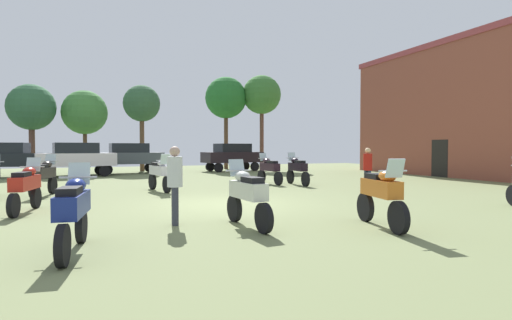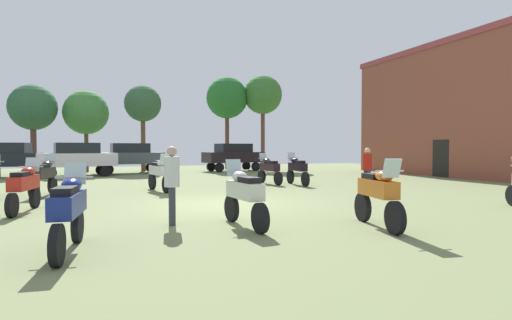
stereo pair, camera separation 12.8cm
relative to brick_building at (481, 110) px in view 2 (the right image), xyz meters
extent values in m
cube|color=olive|center=(-18.00, -6.00, -4.01)|extent=(44.00, 52.00, 0.02)
cube|color=brown|center=(0.00, 0.00, -0.18)|extent=(6.00, 15.62, 7.69)
cube|color=#953D40|center=(0.00, 0.00, 3.84)|extent=(6.12, 15.94, 0.35)
cube|color=black|center=(-2.97, 0.15, -2.92)|extent=(0.08, 1.20, 2.20)
cylinder|color=black|center=(-14.13, 0.41, -3.69)|extent=(0.20, 0.63, 0.62)
cylinder|color=black|center=(-13.93, -1.12, -3.69)|extent=(0.20, 0.63, 0.62)
cube|color=#2C1B26|center=(-14.03, -0.36, -3.20)|extent=(0.52, 1.35, 0.36)
ellipsoid|color=#2C1B26|center=(-14.07, -0.06, -2.92)|extent=(0.38, 0.52, 0.24)
cube|color=black|center=(-14.00, -0.59, -2.96)|extent=(0.37, 0.59, 0.12)
cube|color=silver|center=(-14.11, 0.26, -2.74)|extent=(0.38, 0.20, 0.39)
cylinder|color=#B7B7BC|center=(-14.10, 0.16, -2.80)|extent=(0.62, 0.11, 0.04)
cylinder|color=black|center=(-19.15, -2.39, -3.68)|extent=(0.26, 0.66, 0.65)
cylinder|color=black|center=(-19.50, -0.86, -3.68)|extent=(0.26, 0.66, 0.65)
cube|color=silver|center=(-19.32, -1.62, -3.18)|extent=(0.65, 1.38, 0.36)
ellipsoid|color=silver|center=(-19.26, -1.92, -2.90)|extent=(0.42, 0.54, 0.24)
cube|color=black|center=(-19.37, -1.40, -2.94)|extent=(0.42, 0.61, 0.12)
cube|color=silver|center=(-19.18, -2.24, -2.72)|extent=(0.38, 0.23, 0.39)
cylinder|color=#B7B7BC|center=(-19.21, -2.14, -2.78)|extent=(0.61, 0.17, 0.04)
cylinder|color=black|center=(-21.84, -9.81, -3.69)|extent=(0.20, 0.63, 0.62)
cylinder|color=black|center=(-22.04, -11.33, -3.69)|extent=(0.20, 0.63, 0.62)
cube|color=navy|center=(-21.94, -10.57, -3.20)|extent=(0.52, 1.34, 0.36)
ellipsoid|color=navy|center=(-21.90, -10.28, -2.92)|extent=(0.38, 0.52, 0.24)
cube|color=black|center=(-21.97, -10.80, -2.96)|extent=(0.37, 0.59, 0.12)
cube|color=silver|center=(-21.86, -9.96, -2.74)|extent=(0.38, 0.20, 0.39)
cylinder|color=#B7B7BC|center=(-21.87, -10.05, -2.80)|extent=(0.62, 0.11, 0.04)
cylinder|color=black|center=(-16.03, -11.38, -3.67)|extent=(0.24, 0.68, 0.67)
cylinder|color=black|center=(-15.75, -9.95, -3.67)|extent=(0.24, 0.68, 0.67)
cube|color=#C1651E|center=(-15.89, -10.67, -3.15)|extent=(0.59, 1.28, 0.36)
ellipsoid|color=#C1651E|center=(-15.94, -10.94, -2.87)|extent=(0.41, 0.53, 0.24)
cube|color=black|center=(-15.85, -10.45, -2.91)|extent=(0.40, 0.61, 0.12)
cube|color=silver|center=(-16.00, -11.24, -2.69)|extent=(0.38, 0.22, 0.39)
cylinder|color=#B7B7BC|center=(-15.98, -11.15, -2.75)|extent=(0.62, 0.15, 0.04)
cylinder|color=black|center=(-18.61, -8.86, -3.69)|extent=(0.18, 0.63, 0.62)
cylinder|color=black|center=(-18.47, -10.32, -3.69)|extent=(0.18, 0.63, 0.62)
cube|color=silver|center=(-18.54, -9.59, -3.20)|extent=(0.47, 1.28, 0.36)
ellipsoid|color=silver|center=(-18.57, -9.31, -2.92)|extent=(0.36, 0.51, 0.24)
cube|color=black|center=(-18.52, -9.81, -2.96)|extent=(0.35, 0.59, 0.12)
cube|color=silver|center=(-18.59, -9.00, -2.74)|extent=(0.37, 0.18, 0.39)
cylinder|color=#B7B7BC|center=(-18.59, -9.09, -2.80)|extent=(0.62, 0.09, 0.04)
cylinder|color=black|center=(-23.21, -4.86, -3.70)|extent=(0.22, 0.62, 0.61)
cylinder|color=black|center=(-23.49, -6.45, -3.70)|extent=(0.22, 0.62, 0.61)
cube|color=#B12217|center=(-23.35, -5.66, -3.21)|extent=(0.59, 1.41, 0.36)
ellipsoid|color=#B12217|center=(-23.30, -5.35, -2.93)|extent=(0.40, 0.53, 0.24)
cube|color=black|center=(-23.39, -5.89, -2.97)|extent=(0.39, 0.60, 0.12)
cube|color=silver|center=(-23.24, -5.02, -2.75)|extent=(0.38, 0.21, 0.39)
cylinder|color=#B7B7BC|center=(-23.26, -5.12, -2.81)|extent=(0.62, 0.14, 0.04)
cylinder|color=black|center=(-13.00, -0.47, -3.68)|extent=(0.14, 0.66, 0.65)
cylinder|color=black|center=(-13.05, -2.07, -3.68)|extent=(0.14, 0.66, 0.65)
cube|color=black|center=(-13.03, -1.27, -3.17)|extent=(0.40, 1.38, 0.36)
ellipsoid|color=black|center=(-13.02, -0.96, -2.89)|extent=(0.33, 0.49, 0.24)
cube|color=black|center=(-13.03, -1.51, -2.93)|extent=(0.32, 0.57, 0.12)
cube|color=silver|center=(-13.01, -0.62, -2.71)|extent=(0.36, 0.16, 0.39)
cylinder|color=#B7B7BC|center=(-13.01, -0.72, -2.77)|extent=(0.62, 0.06, 0.04)
cylinder|color=black|center=(-23.15, -1.10, -3.68)|extent=(0.29, 0.66, 0.65)
cylinder|color=black|center=(-23.55, -2.60, -3.68)|extent=(0.29, 0.66, 0.65)
cube|color=#292423|center=(-23.35, -1.85, -3.17)|extent=(0.69, 1.37, 0.36)
ellipsoid|color=#292423|center=(-23.27, -1.56, -2.89)|extent=(0.43, 0.55, 0.24)
cube|color=black|center=(-23.41, -2.07, -2.93)|extent=(0.44, 0.62, 0.12)
cube|color=silver|center=(-23.19, -1.25, -2.71)|extent=(0.39, 0.24, 0.39)
cylinder|color=#B7B7BC|center=(-23.21, -1.34, -2.77)|extent=(0.61, 0.20, 0.04)
cylinder|color=black|center=(-24.10, 7.14, -3.68)|extent=(0.67, 0.33, 0.64)
cylinder|color=black|center=(-24.35, 8.56, -3.68)|extent=(0.67, 0.33, 0.64)
cylinder|color=black|center=(-21.22, 7.66, -3.68)|extent=(0.67, 0.33, 0.64)
cylinder|color=black|center=(-21.47, 9.07, -3.68)|extent=(0.67, 0.33, 0.64)
cube|color=silver|center=(-22.78, 8.11, -2.99)|extent=(4.55, 2.52, 0.75)
cube|color=black|center=(-22.78, 8.11, -2.31)|extent=(2.61, 1.97, 0.61)
cylinder|color=black|center=(-25.22, 8.14, -3.68)|extent=(0.66, 0.29, 0.64)
cylinder|color=black|center=(-25.05, 9.57, -3.68)|extent=(0.66, 0.29, 0.64)
cube|color=black|center=(-26.59, 9.02, -2.99)|extent=(4.48, 2.28, 0.75)
cube|color=black|center=(-26.59, 9.02, -2.31)|extent=(2.53, 1.84, 0.61)
cylinder|color=black|center=(-21.04, 9.33, -3.68)|extent=(0.66, 0.28, 0.64)
cylinder|color=black|center=(-21.18, 10.76, -3.68)|extent=(0.66, 0.28, 0.64)
cylinder|color=black|center=(-18.13, 9.60, -3.68)|extent=(0.66, 0.28, 0.64)
cylinder|color=black|center=(-18.27, 11.04, -3.68)|extent=(0.66, 0.28, 0.64)
cube|color=#434C53|center=(-19.65, 10.18, -2.99)|extent=(4.45, 2.20, 0.75)
cube|color=black|center=(-19.65, 10.18, -2.31)|extent=(2.50, 1.80, 0.61)
cylinder|color=black|center=(-13.79, 9.14, -3.68)|extent=(0.67, 0.32, 0.64)
cylinder|color=black|center=(-14.02, 10.56, -3.68)|extent=(0.67, 0.32, 0.64)
cylinder|color=black|center=(-10.90, 9.61, -3.68)|extent=(0.67, 0.32, 0.64)
cylinder|color=black|center=(-11.13, 11.03, -3.68)|extent=(0.67, 0.32, 0.64)
cube|color=black|center=(-12.46, 10.08, -2.99)|extent=(4.53, 2.46, 0.75)
cube|color=black|center=(-12.46, 10.08, -2.31)|extent=(2.59, 1.94, 0.61)
cylinder|color=#263246|center=(-11.75, -4.84, -3.59)|extent=(0.14, 0.14, 0.83)
cylinder|color=#263246|center=(-11.79, -4.68, -3.59)|extent=(0.14, 0.14, 0.83)
cylinder|color=#A61910|center=(-11.77, -4.76, -2.85)|extent=(0.41, 0.41, 0.66)
sphere|color=tan|center=(-11.77, -4.76, -2.41)|extent=(0.22, 0.22, 0.22)
cylinder|color=#313441|center=(-19.97, -8.84, -3.58)|extent=(0.14, 0.14, 0.85)
cylinder|color=#313441|center=(-19.96, -8.67, -3.58)|extent=(0.14, 0.14, 0.85)
cylinder|color=silver|center=(-19.96, -8.75, -2.82)|extent=(0.37, 0.37, 0.67)
sphere|color=tan|center=(-19.96, -8.75, -2.37)|extent=(0.23, 0.23, 0.23)
cylinder|color=brown|center=(-12.01, 13.14, -1.53)|extent=(0.32, 0.32, 4.96)
sphere|color=#246A2A|center=(-12.01, 13.14, 1.70)|extent=(3.30, 3.30, 3.30)
cylinder|color=brown|center=(-18.61, 12.29, -1.85)|extent=(0.32, 0.32, 4.31)
sphere|color=#325C38|center=(-18.61, 12.29, 0.90)|extent=(2.62, 2.62, 2.62)
cylinder|color=brown|center=(-9.23, 12.36, -1.36)|extent=(0.32, 0.32, 5.28)
sphere|color=#37702F|center=(-9.23, 12.36, 1.98)|extent=(3.11, 3.11, 3.11)
cylinder|color=brown|center=(-22.41, 12.41, -2.27)|extent=(0.27, 0.27, 3.46)
sphere|color=#3F7D39|center=(-22.41, 12.41, 0.14)|extent=(3.02, 3.02, 3.02)
cylinder|color=brown|center=(-25.58, 11.92, -2.17)|extent=(0.36, 0.36, 3.67)
sphere|color=#30613C|center=(-25.58, 11.92, 0.34)|extent=(2.97, 2.97, 2.97)
camera|label=1|loc=(-21.53, -17.69, -2.28)|focal=28.13mm
camera|label=2|loc=(-21.42, -17.73, -2.28)|focal=28.13mm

